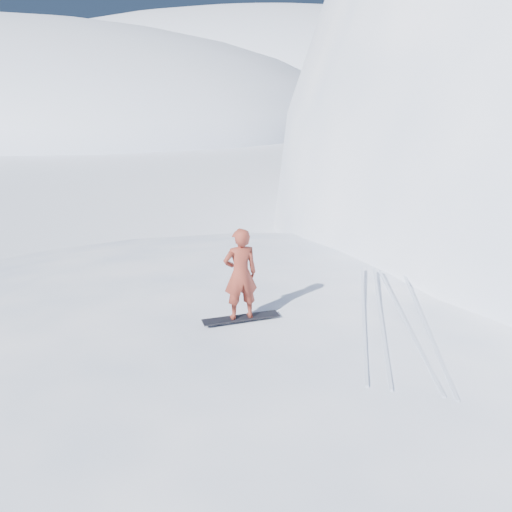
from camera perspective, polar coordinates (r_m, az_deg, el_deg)
The scene contains 6 objects.
near_ridge at distance 12.39m, azimuth 16.21°, elevation -20.15°, with size 36.00×28.00×4.80m, color white.
far_ridge_c at distance 123.93m, azimuth -0.22°, elevation 15.46°, with size 140.00×90.00×36.00m, color white.
wind_bumps at distance 11.80m, azimuth 7.79°, elevation -21.74°, with size 16.00×14.40×1.00m.
snowboard at distance 12.34m, azimuth -1.53°, elevation -6.21°, with size 1.67×0.31×0.03m, color black.
snowboarder at distance 11.94m, azimuth -1.57°, elevation -1.82°, with size 0.73×0.48×1.99m, color maroon.
board_tracks at distance 12.72m, azimuth 13.53°, elevation -5.94°, with size 2.57×5.92×0.04m.
Camera 1 is at (0.93, -6.72, 7.67)m, focal length 40.00 mm.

